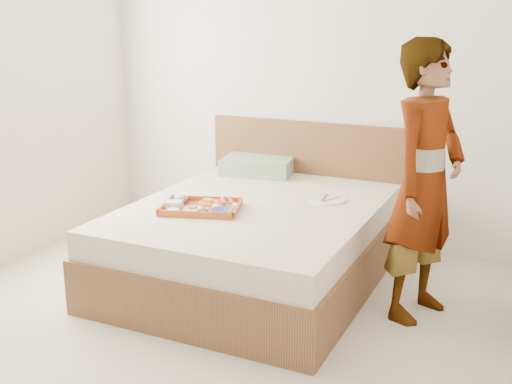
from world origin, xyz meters
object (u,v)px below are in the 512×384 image
at_px(person, 425,183).
at_px(bed, 256,242).
at_px(dinner_plate, 328,200).
at_px(tray, 201,207).

bearing_deg(person, bed, 105.43).
relative_size(bed, dinner_plate, 8.16).
height_order(dinner_plate, person, person).
xyz_separation_m(tray, person, (1.38, 0.21, 0.27)).
height_order(bed, dinner_plate, dinner_plate).
xyz_separation_m(bed, dinner_plate, (0.41, 0.30, 0.27)).
relative_size(tray, dinner_plate, 2.04).
bearing_deg(dinner_plate, bed, -143.47).
bearing_deg(bed, dinner_plate, 36.53).
height_order(tray, person, person).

